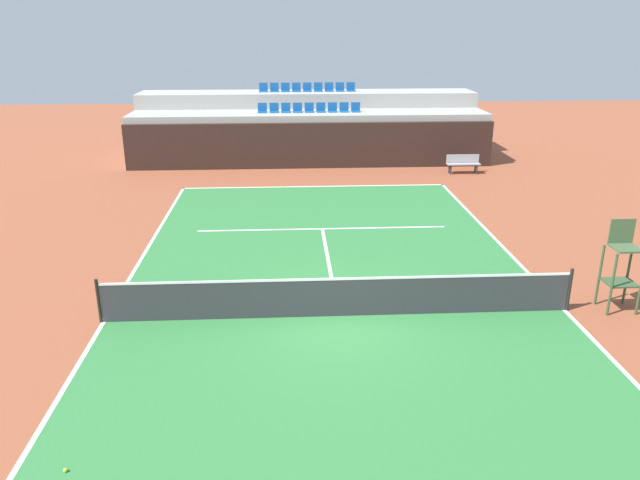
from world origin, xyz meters
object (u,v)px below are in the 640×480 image
object	(u,v)px
tennis_net	(339,297)
player_bench	(463,162)
tennis_ball_0	(65,470)
umpire_chair	(622,263)

from	to	relation	value
tennis_net	player_bench	world-z (taller)	tennis_net
tennis_net	tennis_ball_0	xyz separation A→B (m)	(-4.66, -5.03, -0.47)
umpire_chair	tennis_ball_0	size ratio (longest dim) A/B	33.33
tennis_net	player_bench	size ratio (longest dim) A/B	7.39
umpire_chair	player_bench	xyz separation A→B (m)	(0.17, 13.91, -0.68)
player_bench	tennis_ball_0	distance (m)	22.23
tennis_ball_0	player_bench	bearing A→B (deg)	58.75
umpire_chair	player_bench	distance (m)	13.93
tennis_net	umpire_chair	world-z (taller)	umpire_chair
tennis_net	tennis_ball_0	distance (m)	6.87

